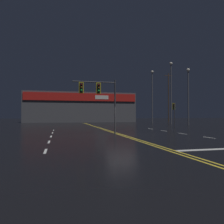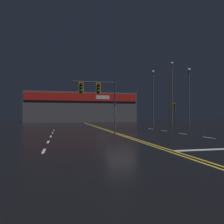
{
  "view_description": "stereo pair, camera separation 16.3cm",
  "coord_description": "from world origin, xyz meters",
  "px_view_note": "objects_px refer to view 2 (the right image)",
  "views": [
    {
      "loc": [
        -5.15,
        -17.82,
        1.68
      ],
      "look_at": [
        0.0,
        3.46,
        2.0
      ],
      "focal_mm": 35.0,
      "sensor_mm": 36.0,
      "label": 1
    },
    {
      "loc": [
        -4.99,
        -17.86,
        1.68
      ],
      "look_at": [
        0.0,
        3.46,
        2.0
      ],
      "focal_mm": 35.0,
      "sensor_mm": 36.0,
      "label": 2
    }
  ],
  "objects_px": {
    "traffic_signal_corner_northeast": "(175,109)",
    "streetlight_median_approach": "(189,89)",
    "traffic_signal_median": "(97,93)",
    "streetlight_far_left": "(172,86)",
    "streetlight_near_left": "(153,90)"
  },
  "relations": [
    {
      "from": "traffic_signal_corner_northeast",
      "to": "streetlight_median_approach",
      "type": "height_order",
      "value": "streetlight_median_approach"
    },
    {
      "from": "traffic_signal_median",
      "to": "streetlight_far_left",
      "type": "bearing_deg",
      "value": 46.14
    },
    {
      "from": "streetlight_near_left",
      "to": "streetlight_median_approach",
      "type": "distance_m",
      "value": 9.8
    },
    {
      "from": "traffic_signal_corner_northeast",
      "to": "streetlight_median_approach",
      "type": "bearing_deg",
      "value": 32.41
    },
    {
      "from": "traffic_signal_corner_northeast",
      "to": "streetlight_near_left",
      "type": "relative_size",
      "value": 0.32
    },
    {
      "from": "streetlight_near_left",
      "to": "streetlight_far_left",
      "type": "relative_size",
      "value": 0.94
    },
    {
      "from": "streetlight_near_left",
      "to": "streetlight_median_approach",
      "type": "height_order",
      "value": "streetlight_near_left"
    },
    {
      "from": "traffic_signal_median",
      "to": "traffic_signal_corner_northeast",
      "type": "height_order",
      "value": "traffic_signal_median"
    },
    {
      "from": "traffic_signal_corner_northeast",
      "to": "streetlight_far_left",
      "type": "distance_m",
      "value": 9.25
    },
    {
      "from": "streetlight_near_left",
      "to": "streetlight_median_approach",
      "type": "bearing_deg",
      "value": -76.86
    },
    {
      "from": "traffic_signal_corner_northeast",
      "to": "streetlight_far_left",
      "type": "xyz_separation_m",
      "value": [
        3.49,
        7.21,
        4.64
      ]
    },
    {
      "from": "streetlight_near_left",
      "to": "traffic_signal_median",
      "type": "bearing_deg",
      "value": -124.26
    },
    {
      "from": "traffic_signal_corner_northeast",
      "to": "traffic_signal_median",
      "type": "bearing_deg",
      "value": -142.21
    },
    {
      "from": "traffic_signal_corner_northeast",
      "to": "streetlight_near_left",
      "type": "height_order",
      "value": "streetlight_near_left"
    },
    {
      "from": "traffic_signal_median",
      "to": "streetlight_far_left",
      "type": "xyz_separation_m",
      "value": [
        16.98,
        17.67,
        3.51
      ]
    }
  ]
}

